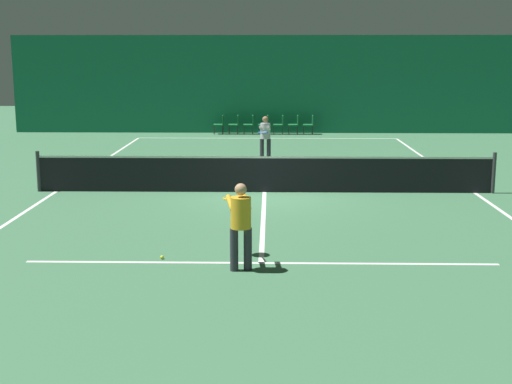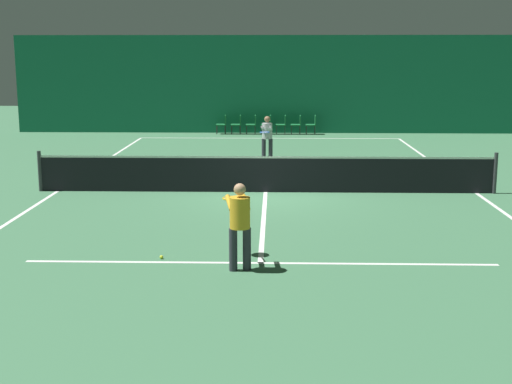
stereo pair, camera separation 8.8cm
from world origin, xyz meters
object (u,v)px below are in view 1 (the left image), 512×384
(player_near, at_px, (240,219))
(courtside_chair_4, at_px, (280,123))
(courtside_chair_1, at_px, (235,123))
(courtside_chair_5, at_px, (295,123))
(courtside_chair_2, at_px, (250,123))
(tennis_net, at_px, (265,173))
(courtside_chair_6, at_px, (310,123))
(player_far, at_px, (265,135))
(tennis_ball, at_px, (162,257))
(courtside_chair_0, at_px, (220,123))
(courtside_chair_3, at_px, (265,123))

(player_near, xyz_separation_m, courtside_chair_4, (0.91, 20.24, -0.38))
(courtside_chair_1, bearing_deg, courtside_chair_4, 90.00)
(player_near, relative_size, courtside_chair_5, 1.77)
(player_near, distance_m, courtside_chair_4, 20.26)
(courtside_chair_1, bearing_deg, courtside_chair_5, 90.00)
(courtside_chair_2, relative_size, courtside_chair_4, 1.00)
(courtside_chair_2, bearing_deg, tennis_net, 3.28)
(courtside_chair_2, relative_size, courtside_chair_6, 1.00)
(player_far, distance_m, tennis_ball, 11.99)
(tennis_net, height_order, courtside_chair_6, tennis_net)
(courtside_chair_5, bearing_deg, tennis_net, -5.24)
(player_far, distance_m, courtside_chair_4, 7.86)
(player_near, height_order, courtside_chair_6, player_near)
(courtside_chair_0, xyz_separation_m, courtside_chair_4, (2.68, 0.00, 0.00))
(player_near, relative_size, courtside_chair_0, 1.77)
(courtside_chair_3, xyz_separation_m, tennis_ball, (-1.66, -19.66, -0.45))
(courtside_chair_0, relative_size, courtside_chair_4, 1.00)
(courtside_chair_2, bearing_deg, player_far, 5.42)
(courtside_chair_2, bearing_deg, courtside_chair_3, 90.00)
(tennis_net, bearing_deg, courtside_chair_2, 93.28)
(courtside_chair_1, bearing_deg, courtside_chair_6, 90.00)
(player_far, xyz_separation_m, courtside_chair_4, (0.59, 7.82, -0.38))
(courtside_chair_0, relative_size, tennis_ball, 12.73)
(courtside_chair_4, bearing_deg, player_far, -4.35)
(courtside_chair_0, bearing_deg, courtside_chair_3, 90.00)
(player_far, height_order, tennis_ball, player_far)
(player_far, distance_m, courtside_chair_3, 7.83)
(player_near, distance_m, courtside_chair_2, 20.25)
(courtside_chair_0, distance_m, tennis_ball, 19.67)
(player_far, relative_size, courtside_chair_3, 1.77)
(courtside_chair_6, distance_m, tennis_ball, 20.00)
(courtside_chair_0, distance_m, courtside_chair_2, 1.34)
(tennis_net, xyz_separation_m, courtside_chair_0, (-2.11, 13.47, -0.03))
(courtside_chair_3, bearing_deg, courtside_chair_6, 90.00)
(tennis_net, bearing_deg, courtside_chair_6, 81.96)
(courtside_chair_2, height_order, courtside_chair_4, same)
(courtside_chair_3, height_order, courtside_chair_4, same)
(courtside_chair_4, height_order, courtside_chair_5, same)
(courtside_chair_2, height_order, courtside_chair_5, same)
(player_near, xyz_separation_m, courtside_chair_2, (-0.43, 20.24, -0.38))
(courtside_chair_3, height_order, courtside_chair_6, same)
(player_near, distance_m, tennis_ball, 1.75)
(tennis_net, bearing_deg, courtside_chair_5, 84.76)
(courtside_chair_0, xyz_separation_m, courtside_chair_5, (3.34, 0.00, 0.00))
(player_near, relative_size, player_far, 1.00)
(player_near, xyz_separation_m, courtside_chair_5, (1.58, 20.24, -0.38))
(courtside_chair_3, relative_size, tennis_ball, 12.73)
(tennis_net, height_order, courtside_chair_2, tennis_net)
(courtside_chair_3, distance_m, courtside_chair_5, 1.34)
(player_far, bearing_deg, courtside_chair_4, -179.85)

